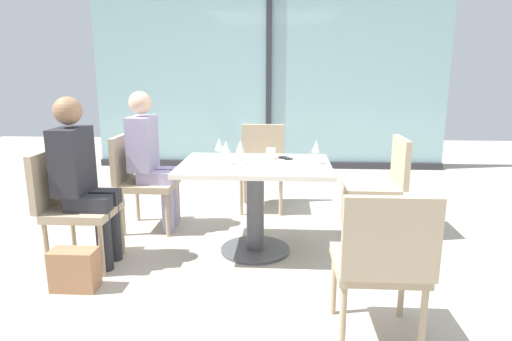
{
  "coord_description": "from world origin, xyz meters",
  "views": [
    {
      "loc": [
        0.21,
        -3.35,
        1.44
      ],
      "look_at": [
        0.0,
        0.1,
        0.65
      ],
      "focal_mm": 30.87,
      "sensor_mm": 36.0,
      "label": 1
    }
  ],
  "objects_px": {
    "dining_table_main": "(255,188)",
    "chair_side_end": "(70,201)",
    "chair_front_right": "(382,258)",
    "person_far_left": "(150,154)",
    "chair_far_right": "(382,180)",
    "cell_phone_on_table": "(285,158)",
    "chair_near_window": "(262,161)",
    "wine_glass_1": "(316,147)",
    "person_side_end": "(82,174)",
    "wine_glass_3": "(226,148)",
    "chair_far_left": "(139,176)",
    "wine_glass_0": "(219,145)",
    "coffee_cup": "(271,154)",
    "wine_glass_2": "(240,147)",
    "handbag_0": "(75,270)"
  },
  "relations": [
    {
      "from": "wine_glass_2",
      "to": "wine_glass_1",
      "type": "bearing_deg",
      "value": 4.25
    },
    {
      "from": "chair_near_window",
      "to": "person_far_left",
      "type": "bearing_deg",
      "value": -143.15
    },
    {
      "from": "coffee_cup",
      "to": "cell_phone_on_table",
      "type": "xyz_separation_m",
      "value": [
        0.12,
        0.03,
        -0.04
      ]
    },
    {
      "from": "chair_far_right",
      "to": "wine_glass_3",
      "type": "height_order",
      "value": "wine_glass_3"
    },
    {
      "from": "person_side_end",
      "to": "wine_glass_3",
      "type": "xyz_separation_m",
      "value": [
        1.03,
        0.26,
        0.16
      ]
    },
    {
      "from": "chair_near_window",
      "to": "wine_glass_2",
      "type": "height_order",
      "value": "wine_glass_2"
    },
    {
      "from": "person_side_end",
      "to": "wine_glass_2",
      "type": "relative_size",
      "value": 6.81
    },
    {
      "from": "chair_side_end",
      "to": "chair_far_left",
      "type": "xyz_separation_m",
      "value": [
        0.26,
        0.8,
        0.0
      ]
    },
    {
      "from": "wine_glass_0",
      "to": "wine_glass_2",
      "type": "bearing_deg",
      "value": -24.58
    },
    {
      "from": "chair_near_window",
      "to": "wine_glass_1",
      "type": "xyz_separation_m",
      "value": [
        0.47,
        -1.19,
        0.37
      ]
    },
    {
      "from": "chair_far_right",
      "to": "person_side_end",
      "type": "bearing_deg",
      "value": -161.2
    },
    {
      "from": "chair_near_window",
      "to": "wine_glass_3",
      "type": "distance_m",
      "value": 1.34
    },
    {
      "from": "wine_glass_3",
      "to": "coffee_cup",
      "type": "relative_size",
      "value": 2.06
    },
    {
      "from": "cell_phone_on_table",
      "to": "chair_front_right",
      "type": "bearing_deg",
      "value": -102.26
    },
    {
      "from": "chair_side_end",
      "to": "cell_phone_on_table",
      "type": "relative_size",
      "value": 6.04
    },
    {
      "from": "chair_far_right",
      "to": "wine_glass_0",
      "type": "distance_m",
      "value": 1.49
    },
    {
      "from": "wine_glass_2",
      "to": "coffee_cup",
      "type": "height_order",
      "value": "wine_glass_2"
    },
    {
      "from": "chair_front_right",
      "to": "cell_phone_on_table",
      "type": "relative_size",
      "value": 6.04
    },
    {
      "from": "coffee_cup",
      "to": "chair_far_right",
      "type": "bearing_deg",
      "value": 17.12
    },
    {
      "from": "chair_side_end",
      "to": "wine_glass_1",
      "type": "distance_m",
      "value": 1.89
    },
    {
      "from": "chair_far_left",
      "to": "chair_far_right",
      "type": "xyz_separation_m",
      "value": [
        2.18,
        0.0,
        0.0
      ]
    },
    {
      "from": "wine_glass_0",
      "to": "cell_phone_on_table",
      "type": "relative_size",
      "value": 1.28
    },
    {
      "from": "wine_glass_2",
      "to": "chair_far_right",
      "type": "bearing_deg",
      "value": 22.51
    },
    {
      "from": "wine_glass_0",
      "to": "coffee_cup",
      "type": "height_order",
      "value": "wine_glass_0"
    },
    {
      "from": "person_far_left",
      "to": "handbag_0",
      "type": "bearing_deg",
      "value": -98.79
    },
    {
      "from": "chair_front_right",
      "to": "person_far_left",
      "type": "distance_m",
      "value": 2.41
    },
    {
      "from": "chair_near_window",
      "to": "cell_phone_on_table",
      "type": "xyz_separation_m",
      "value": [
        0.24,
        -1.0,
        0.24
      ]
    },
    {
      "from": "cell_phone_on_table",
      "to": "handbag_0",
      "type": "xyz_separation_m",
      "value": [
        -1.4,
        -0.92,
        -0.59
      ]
    },
    {
      "from": "chair_far_left",
      "to": "wine_glass_2",
      "type": "height_order",
      "value": "wine_glass_2"
    },
    {
      "from": "chair_far_left",
      "to": "dining_table_main",
      "type": "bearing_deg",
      "value": -23.64
    },
    {
      "from": "person_far_left",
      "to": "cell_phone_on_table",
      "type": "height_order",
      "value": "person_far_left"
    },
    {
      "from": "chair_near_window",
      "to": "cell_phone_on_table",
      "type": "height_order",
      "value": "chair_near_window"
    },
    {
      "from": "chair_far_left",
      "to": "chair_front_right",
      "type": "bearing_deg",
      "value": -42.91
    },
    {
      "from": "dining_table_main",
      "to": "chair_side_end",
      "type": "height_order",
      "value": "chair_side_end"
    },
    {
      "from": "dining_table_main",
      "to": "chair_far_left",
      "type": "xyz_separation_m",
      "value": [
        -1.09,
        0.48,
        -0.03
      ]
    },
    {
      "from": "chair_side_end",
      "to": "handbag_0",
      "type": "distance_m",
      "value": 0.56
    },
    {
      "from": "chair_far_left",
      "to": "coffee_cup",
      "type": "xyz_separation_m",
      "value": [
        1.21,
        -0.3,
        0.28
      ]
    },
    {
      "from": "chair_side_end",
      "to": "chair_far_right",
      "type": "xyz_separation_m",
      "value": [
        2.45,
        0.8,
        0.0
      ]
    },
    {
      "from": "handbag_0",
      "to": "coffee_cup",
      "type": "bearing_deg",
      "value": 34.43
    },
    {
      "from": "chair_far_right",
      "to": "wine_glass_2",
      "type": "relative_size",
      "value": 4.7
    },
    {
      "from": "person_far_left",
      "to": "handbag_0",
      "type": "relative_size",
      "value": 4.2
    },
    {
      "from": "dining_table_main",
      "to": "chair_near_window",
      "type": "bearing_deg",
      "value": 90.0
    },
    {
      "from": "dining_table_main",
      "to": "chair_near_window",
      "type": "height_order",
      "value": "chair_near_window"
    },
    {
      "from": "chair_front_right",
      "to": "wine_glass_1",
      "type": "xyz_separation_m",
      "value": [
        -0.26,
        1.23,
        0.37
      ]
    },
    {
      "from": "chair_far_right",
      "to": "cell_phone_on_table",
      "type": "bearing_deg",
      "value": -162.61
    },
    {
      "from": "wine_glass_3",
      "to": "chair_front_right",
      "type": "bearing_deg",
      "value": -50.73
    },
    {
      "from": "chair_far_left",
      "to": "person_side_end",
      "type": "relative_size",
      "value": 0.69
    },
    {
      "from": "dining_table_main",
      "to": "coffee_cup",
      "type": "height_order",
      "value": "coffee_cup"
    },
    {
      "from": "person_side_end",
      "to": "wine_glass_1",
      "type": "bearing_deg",
      "value": 11.19
    },
    {
      "from": "chair_far_left",
      "to": "wine_glass_0",
      "type": "height_order",
      "value": "wine_glass_0"
    }
  ]
}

